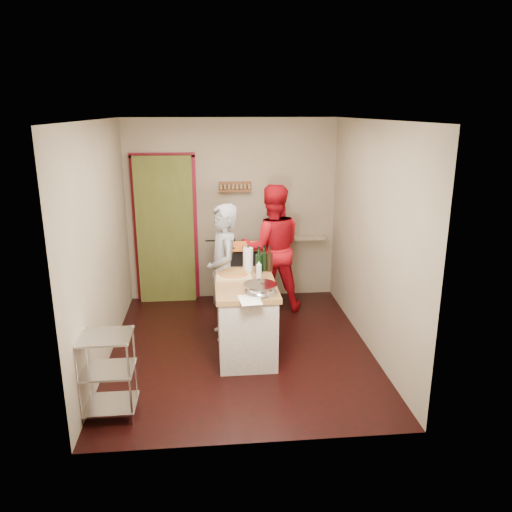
# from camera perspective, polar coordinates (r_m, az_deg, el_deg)

# --- Properties ---
(floor) EXTENTS (3.50, 3.50, 0.00)m
(floor) POSITION_cam_1_polar(r_m,az_deg,el_deg) (5.98, -1.76, -10.47)
(floor) COLOR black
(floor) RESTS_ON ground
(back_wall) EXTENTS (3.00, 0.44, 2.60)m
(back_wall) POSITION_cam_1_polar(r_m,az_deg,el_deg) (7.28, -7.82, 3.80)
(back_wall) COLOR tan
(back_wall) RESTS_ON ground
(left_wall) EXTENTS (0.04, 3.50, 2.60)m
(left_wall) POSITION_cam_1_polar(r_m,az_deg,el_deg) (5.63, -17.31, 1.21)
(left_wall) COLOR tan
(left_wall) RESTS_ON ground
(right_wall) EXTENTS (0.04, 3.50, 2.60)m
(right_wall) POSITION_cam_1_polar(r_m,az_deg,el_deg) (5.80, 13.08, 1.98)
(right_wall) COLOR tan
(right_wall) RESTS_ON ground
(ceiling) EXTENTS (3.00, 3.50, 0.02)m
(ceiling) POSITION_cam_1_polar(r_m,az_deg,el_deg) (5.33, -2.02, 15.40)
(ceiling) COLOR white
(ceiling) RESTS_ON back_wall
(stove) EXTENTS (0.60, 0.63, 1.00)m
(stove) POSITION_cam_1_polar(r_m,az_deg,el_deg) (7.12, -2.17, -2.04)
(stove) COLOR black
(stove) RESTS_ON ground
(wire_shelving) EXTENTS (0.48, 0.40, 0.80)m
(wire_shelving) POSITION_cam_1_polar(r_m,az_deg,el_deg) (4.80, -16.61, -12.51)
(wire_shelving) COLOR silver
(wire_shelving) RESTS_ON ground
(island) EXTENTS (0.69, 1.28, 1.17)m
(island) POSITION_cam_1_polar(r_m,az_deg,el_deg) (5.71, -1.17, -6.77)
(island) COLOR beige
(island) RESTS_ON ground
(person_stripe) EXTENTS (0.50, 0.67, 1.65)m
(person_stripe) POSITION_cam_1_polar(r_m,az_deg,el_deg) (5.98, -3.74, -1.90)
(person_stripe) COLOR silver
(person_stripe) RESTS_ON ground
(person_red) EXTENTS (0.86, 0.67, 1.75)m
(person_red) POSITION_cam_1_polar(r_m,az_deg,el_deg) (6.83, 1.84, 0.90)
(person_red) COLOR #B50C16
(person_red) RESTS_ON ground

